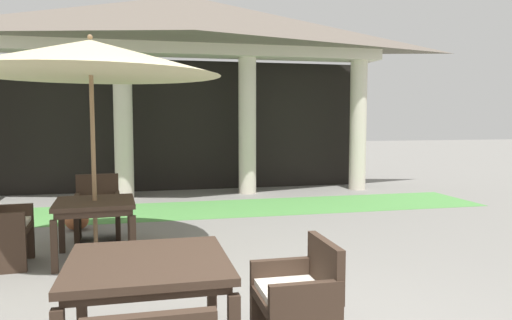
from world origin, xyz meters
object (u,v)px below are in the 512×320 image
(patio_table_near_foreground, at_px, (148,273))
(patio_chair_near_foreground_east, at_px, (298,300))
(terracotta_urn, at_px, (77,220))
(patio_umbrella_mid_left, at_px, (91,59))
(patio_chair_mid_left_west, at_px, (3,230))
(patio_table_mid_left, at_px, (95,209))
(patio_chair_mid_left_north, at_px, (98,210))

(patio_table_near_foreground, distance_m, patio_chair_near_foreground_east, 1.07)
(patio_table_near_foreground, height_order, terracotta_urn, patio_table_near_foreground)
(patio_umbrella_mid_left, height_order, patio_chair_mid_left_west, patio_umbrella_mid_left)
(patio_table_near_foreground, relative_size, terracotta_urn, 2.85)
(patio_table_mid_left, relative_size, patio_chair_mid_left_west, 1.14)
(patio_table_mid_left, height_order, terracotta_urn, patio_table_mid_left)
(patio_chair_mid_left_west, distance_m, terracotta_urn, 1.83)
(patio_table_mid_left, xyz_separation_m, patio_umbrella_mid_left, (0.00, 0.00, 1.75))
(patio_table_near_foreground, xyz_separation_m, terracotta_urn, (-1.01, 4.40, -0.52))
(patio_umbrella_mid_left, xyz_separation_m, patio_chair_mid_left_north, (-0.06, 0.99, -1.95))
(patio_chair_near_foreground_east, xyz_separation_m, patio_table_mid_left, (-1.62, 2.74, 0.22))
(patio_chair_mid_left_west, xyz_separation_m, patio_chair_mid_left_north, (0.93, 1.05, -0.01))
(patio_umbrella_mid_left, bearing_deg, patio_table_mid_left, 180.00)
(patio_chair_mid_left_north, bearing_deg, terracotta_urn, -64.84)
(patio_table_mid_left, bearing_deg, patio_table_near_foreground, -77.92)
(patio_chair_near_foreground_east, xyz_separation_m, terracotta_urn, (-2.05, 4.40, -0.24))
(patio_chair_near_foreground_east, bearing_deg, patio_chair_mid_left_north, 24.47)
(patio_table_mid_left, relative_size, patio_chair_mid_left_north, 1.07)
(patio_chair_near_foreground_east, bearing_deg, patio_umbrella_mid_left, 30.86)
(patio_umbrella_mid_left, distance_m, patio_chair_mid_left_north, 2.19)
(patio_chair_mid_left_north, relative_size, terracotta_urn, 2.43)
(patio_chair_mid_left_west, relative_size, terracotta_urn, 2.27)
(patio_chair_mid_left_north, bearing_deg, patio_chair_near_foreground_east, 110.80)
(patio_chair_mid_left_west, bearing_deg, patio_table_near_foreground, 27.00)
(patio_table_near_foreground, relative_size, patio_chair_mid_left_west, 1.26)
(patio_umbrella_mid_left, distance_m, terracotta_urn, 2.80)
(patio_chair_near_foreground_east, distance_m, patio_table_mid_left, 3.19)
(patio_table_near_foreground, height_order, patio_umbrella_mid_left, patio_umbrella_mid_left)
(patio_table_near_foreground, bearing_deg, patio_chair_near_foreground_east, -0.23)
(patio_chair_mid_left_north, distance_m, terracotta_urn, 0.81)
(patio_chair_near_foreground_east, bearing_deg, patio_chair_mid_left_west, 44.47)
(patio_chair_near_foreground_east, distance_m, patio_chair_mid_left_north, 4.09)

